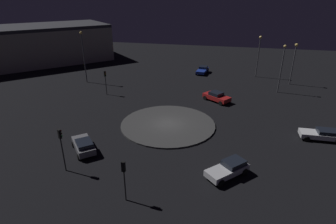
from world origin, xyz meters
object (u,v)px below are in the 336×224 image
(car_silver, at_px, (228,169))
(traffic_light_southeast, at_px, (105,78))
(store_building, at_px, (31,45))
(car_blue, at_px, (203,70))
(streetlamp_southwest, at_px, (294,57))
(traffic_light_north, at_px, (124,173))
(car_red, at_px, (217,97))
(streetlamp_southwest_near, at_px, (259,50))
(car_white, at_px, (322,134))
(car_grey, at_px, (84,145))
(streetlamp_southeast, at_px, (83,51))
(streetlamp_southwest_far, at_px, (282,63))

(car_silver, bearing_deg, traffic_light_southeast, -87.36)
(traffic_light_southeast, bearing_deg, store_building, -177.27)
(traffic_light_southeast, bearing_deg, car_blue, 84.93)
(streetlamp_southwest, bearing_deg, car_silver, 71.22)
(traffic_light_north, bearing_deg, car_red, -12.40)
(car_red, bearing_deg, streetlamp_southwest_near, 101.77)
(traffic_light_southeast, xyz_separation_m, streetlamp_southwest, (-30.95, -12.85, 2.28))
(streetlamp_southwest, bearing_deg, car_white, 89.86)
(car_grey, distance_m, streetlamp_southwest_near, 39.41)
(streetlamp_southeast, bearing_deg, traffic_light_north, 123.28)
(car_red, xyz_separation_m, car_white, (-12.75, 9.73, -0.06))
(car_white, bearing_deg, car_grey, 17.24)
(car_blue, relative_size, car_white, 0.99)
(car_white, distance_m, streetlamp_southwest_near, 26.29)
(car_blue, distance_m, traffic_light_southeast, 22.13)
(traffic_light_southeast, bearing_deg, streetlamp_southwest, 57.72)
(streetlamp_southeast, bearing_deg, car_grey, 117.47)
(car_red, distance_m, store_building, 47.75)
(car_white, height_order, streetlamp_southwest_far, streetlamp_southwest_far)
(traffic_light_north, height_order, streetlamp_southeast, streetlamp_southeast)
(streetlamp_southeast, distance_m, store_building, 23.17)
(car_blue, distance_m, streetlamp_southwest, 17.75)
(traffic_light_north, height_order, streetlamp_southwest, streetlamp_southwest)
(car_red, xyz_separation_m, streetlamp_southwest_near, (-6.93, -15.46, 4.70))
(car_white, height_order, streetlamp_southeast, streetlamp_southeast)
(car_blue, bearing_deg, car_grey, -7.70)
(car_grey, bearing_deg, car_white, -113.01)
(streetlamp_southwest_near, height_order, streetlamp_southeast, streetlamp_southeast)
(car_grey, bearing_deg, streetlamp_southeast, -13.83)
(car_silver, bearing_deg, traffic_light_north, -13.17)
(car_blue, distance_m, store_building, 41.11)
(car_blue, bearing_deg, traffic_light_southeast, -33.04)
(car_white, xyz_separation_m, store_building, (57.62, -25.65, 3.62))
(car_silver, relative_size, streetlamp_southwest_far, 0.52)
(car_grey, height_order, traffic_light_north, traffic_light_north)
(car_blue, distance_m, car_white, 30.44)
(car_white, height_order, traffic_light_north, traffic_light_north)
(car_red, relative_size, streetlamp_southwest_near, 0.57)
(car_silver, distance_m, car_grey, 15.30)
(streetlamp_southwest, relative_size, streetlamp_southwest_near, 0.93)
(car_grey, distance_m, traffic_light_north, 9.58)
(streetlamp_southwest_near, bearing_deg, car_red, 65.86)
(streetlamp_southwest_far, bearing_deg, traffic_light_southeast, 15.15)
(streetlamp_southwest_near, xyz_separation_m, streetlamp_southeast, (31.72, 10.96, 0.50))
(streetlamp_southwest_far, distance_m, streetlamp_southeast, 34.87)
(store_building, bearing_deg, streetlamp_southwest_near, 133.67)
(car_blue, bearing_deg, car_silver, 17.35)
(streetlamp_southwest, height_order, streetlamp_southwest_near, streetlamp_southwest_near)
(streetlamp_southwest, relative_size, streetlamp_southwest_far, 0.93)
(traffic_light_north, relative_size, streetlamp_southwest_far, 0.47)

